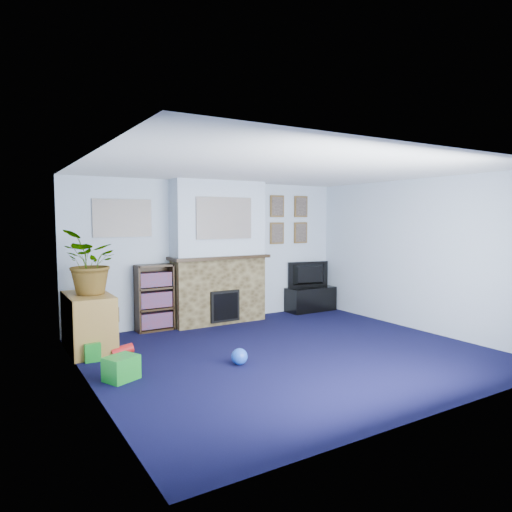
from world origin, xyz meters
TOP-DOWN VIEW (x-y plane):
  - floor at (0.00, 0.00)m, footprint 5.00×4.50m
  - ceiling at (0.00, 0.00)m, footprint 5.00×4.50m
  - wall_back at (0.00, 2.25)m, footprint 5.00×0.04m
  - wall_front at (0.00, -2.25)m, footprint 5.00×0.04m
  - wall_left at (-2.50, 0.00)m, footprint 0.04×4.50m
  - wall_right at (2.50, 0.00)m, footprint 0.04×4.50m
  - chimney_breast at (0.00, 2.05)m, footprint 1.72×0.50m
  - collage_main at (0.00, 1.84)m, footprint 1.00×0.03m
  - collage_left at (-1.55, 2.23)m, footprint 0.90×0.03m
  - portrait_tl at (1.30, 2.23)m, footprint 0.30×0.03m
  - portrait_tr at (1.85, 2.23)m, footprint 0.30×0.03m
  - portrait_bl at (1.30, 2.23)m, footprint 0.30×0.03m
  - portrait_br at (1.85, 2.23)m, footprint 0.30×0.03m
  - tv_stand at (1.95, 2.03)m, footprint 0.96×0.41m
  - television at (1.95, 2.05)m, footprint 0.85×0.26m
  - bookshelf at (-1.11, 2.11)m, footprint 0.58×0.28m
  - sideboard at (-2.24, 1.47)m, footprint 0.55×0.99m
  - potted_plant at (-2.19, 1.42)m, footprint 0.71×0.81m
  - mantel_clock at (0.01, 2.00)m, footprint 0.10×0.06m
  - mantel_candle at (0.26, 2.00)m, footprint 0.05×0.05m
  - mantel_teddy at (-0.53, 2.00)m, footprint 0.12×0.12m
  - mantel_can at (0.66, 2.00)m, footprint 0.06×0.06m
  - green_crate at (-2.17, 0.12)m, footprint 0.42×0.38m
  - toy_ball at (-0.80, -0.10)m, footprint 0.20×0.20m
  - toy_block at (-2.30, 1.00)m, footprint 0.20×0.20m
  - toy_tube at (-1.92, 1.01)m, footprint 0.29×0.13m

SIDE VIEW (x-z plane):
  - floor at x=0.00m, z-range -0.01..0.01m
  - toy_tube at x=-1.92m, z-range -0.01..0.15m
  - toy_ball at x=-0.80m, z-range -0.01..0.19m
  - toy_block at x=-2.30m, z-range -0.01..0.23m
  - green_crate at x=-2.17m, z-range 0.01..0.27m
  - tv_stand at x=1.95m, z-range 0.00..0.45m
  - sideboard at x=-2.24m, z-range -0.03..0.73m
  - bookshelf at x=-1.11m, z-range -0.02..1.03m
  - television at x=1.95m, z-range 0.46..0.94m
  - chimney_breast at x=0.00m, z-range -0.02..2.38m
  - wall_back at x=0.00m, z-range 0.00..2.40m
  - wall_front at x=0.00m, z-range 0.00..2.40m
  - wall_left at x=-2.50m, z-range 0.00..2.40m
  - wall_right at x=2.50m, z-range 0.00..2.40m
  - potted_plant at x=-2.19m, z-range 0.77..1.63m
  - mantel_can at x=0.66m, z-range 1.15..1.27m
  - mantel_teddy at x=-0.53m, z-range 1.16..1.27m
  - mantel_clock at x=0.01m, z-range 1.15..1.29m
  - mantel_candle at x=0.26m, z-range 1.15..1.31m
  - portrait_bl at x=1.30m, z-range 1.30..1.70m
  - portrait_br at x=1.85m, z-range 1.30..1.70m
  - collage_left at x=-1.55m, z-range 1.49..2.07m
  - collage_main at x=0.00m, z-range 1.44..2.12m
  - portrait_tl at x=1.30m, z-range 1.80..2.20m
  - portrait_tr at x=1.85m, z-range 1.80..2.20m
  - ceiling at x=0.00m, z-range 2.40..2.40m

